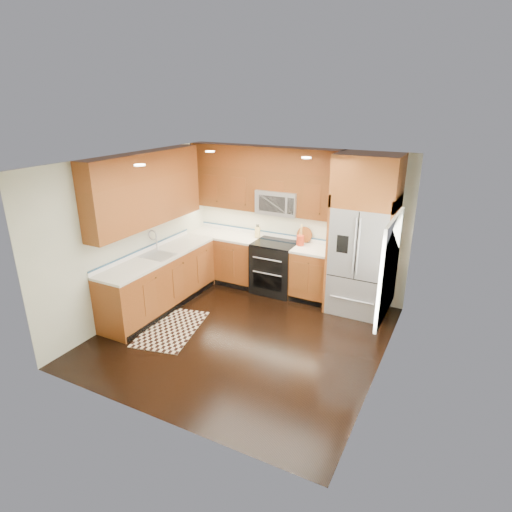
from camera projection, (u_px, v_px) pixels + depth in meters
The scene contains 16 objects.
ground at pixel (243, 336), 6.46m from camera, with size 4.00×4.00×0.00m, color black.
wall_back at pixel (296, 221), 7.68m from camera, with size 4.00×0.02×2.60m, color silver.
wall_left at pixel (133, 235), 6.87m from camera, with size 0.02×4.00×2.60m, color silver.
wall_right at pixel (387, 281), 5.15m from camera, with size 0.02×4.00×2.60m, color silver.
window at pixel (389, 268), 5.29m from camera, with size 0.04×1.10×1.30m.
base_cabinets at pixel (207, 273), 7.58m from camera, with size 2.85×3.00×0.90m.
countertop at pixel (216, 248), 7.46m from camera, with size 2.86×3.01×0.04m.
upper_cabinets at pixel (213, 184), 7.16m from camera, with size 2.85×3.00×1.15m.
range at pixel (275, 267), 7.80m from camera, with size 0.76×0.67×0.95m.
microwave at pixel (279, 202), 7.49m from camera, with size 0.76×0.40×0.42m.
refrigerator at pixel (363, 236), 6.81m from camera, with size 0.98×0.75×2.60m.
sink_faucet at pixel (157, 252), 7.05m from camera, with size 0.54×0.44×0.37m.
rug at pixel (171, 329), 6.65m from camera, with size 0.78×1.30×0.01m, color black.
knife_block at pixel (258, 232), 7.92m from camera, with size 0.12×0.15×0.24m.
utensil_crock at pixel (300, 238), 7.47m from camera, with size 0.17×0.17×0.38m.
cutting_board at pixel (304, 242), 7.67m from camera, with size 0.29×0.29×0.02m, color brown.
Camera 1 is at (2.76, -4.92, 3.38)m, focal length 30.00 mm.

